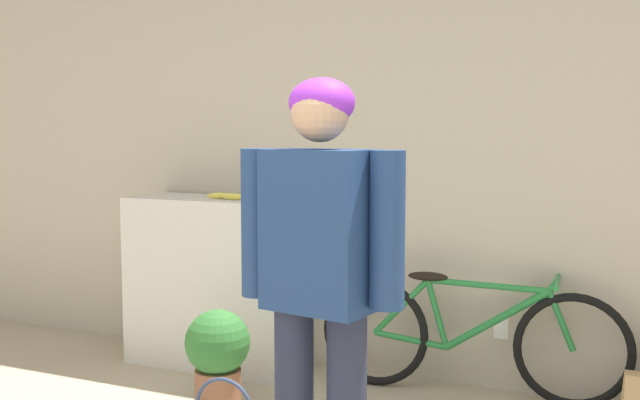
# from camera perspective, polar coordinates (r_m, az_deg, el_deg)

# --- Properties ---
(wall_back) EXTENTS (8.00, 0.07, 2.60)m
(wall_back) POSITION_cam_1_polar(r_m,az_deg,el_deg) (4.31, 6.77, 3.54)
(wall_back) COLOR #B7AD99
(wall_back) RESTS_ON ground_plane
(side_shelf) EXTENTS (1.05, 0.45, 1.02)m
(side_shelf) POSITION_cam_1_polar(r_m,az_deg,el_deg) (4.63, -7.98, -6.17)
(side_shelf) COLOR beige
(side_shelf) RESTS_ON ground_plane
(person) EXTENTS (0.64, 0.30, 1.63)m
(person) POSITION_cam_1_polar(r_m,az_deg,el_deg) (2.73, 0.01, -4.71)
(person) COLOR #23283D
(person) RESTS_ON ground_plane
(bicycle) EXTENTS (1.66, 0.46, 0.68)m
(bicycle) POSITION_cam_1_polar(r_m,az_deg,el_deg) (4.16, 11.32, -10.16)
(bicycle) COLOR black
(bicycle) RESTS_ON ground_plane
(banana) EXTENTS (0.36, 0.10, 0.04)m
(banana) POSITION_cam_1_polar(r_m,az_deg,el_deg) (4.42, -6.64, 0.28)
(banana) COLOR #EAD64C
(banana) RESTS_ON side_shelf
(potted_plant) EXTENTS (0.33, 0.33, 0.52)m
(potted_plant) POSITION_cam_1_polar(r_m,az_deg,el_deg) (3.94, -7.81, -11.54)
(potted_plant) COLOR brown
(potted_plant) RESTS_ON ground_plane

